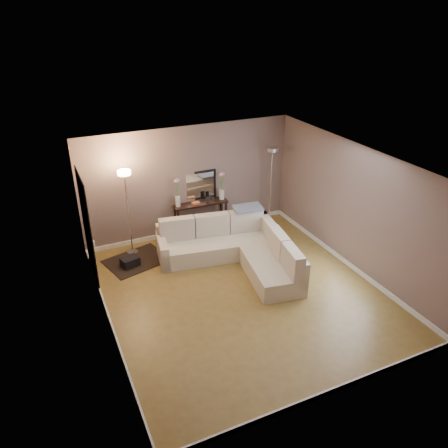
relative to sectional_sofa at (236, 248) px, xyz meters
name	(u,v)px	position (x,y,z in m)	size (l,w,h in m)	color
floor	(241,292)	(-0.39, -1.05, -0.34)	(5.00, 5.50, 0.01)	olive
ceiling	(244,163)	(-0.39, -1.05, 2.27)	(5.00, 5.50, 0.01)	white
wall_back	(189,181)	(-0.39, 1.71, 0.97)	(5.00, 0.02, 2.60)	#79625D
wall_front	(339,324)	(-0.39, -3.81, 0.97)	(5.00, 0.02, 2.60)	#79625D
wall_left	(101,263)	(-2.90, -1.05, 0.97)	(0.02, 5.50, 2.60)	#79625D
wall_right	(354,208)	(2.12, -1.05, 0.97)	(0.02, 5.50, 2.60)	#79625D
baseboard_back	(191,230)	(-0.39, 1.68, -0.28)	(5.00, 0.03, 0.10)	white
baseboard_front	(327,393)	(-0.39, -3.79, -0.28)	(5.00, 0.03, 0.10)	white
baseboard_left	(111,325)	(-2.88, -1.05, -0.28)	(0.03, 5.50, 0.10)	white
baseboard_right	(345,262)	(2.09, -1.05, -0.28)	(0.03, 5.50, 0.10)	white
doorway	(87,229)	(-2.87, 0.65, 0.77)	(0.02, 1.20, 2.20)	black
switch_plate	(94,244)	(-2.87, -0.20, 0.87)	(0.02, 0.08, 0.12)	white
sectional_sofa	(236,248)	(0.00, 0.00, 0.00)	(2.64, 2.80, 0.89)	beige
throw_blanket	(248,208)	(0.55, 0.55, 0.61)	(0.64, 0.37, 0.05)	slate
console_table	(197,216)	(-0.27, 1.55, 0.12)	(1.30, 0.39, 0.79)	black
leaning_mirror	(198,186)	(-0.18, 1.71, 0.83)	(0.91, 0.08, 0.71)	black
table_decor	(201,202)	(-0.19, 1.51, 0.50)	(0.55, 0.13, 0.13)	orange
flower_vase_left	(177,195)	(-0.73, 1.57, 0.76)	(0.15, 0.12, 0.68)	silver
flower_vase_right	(222,188)	(0.36, 1.53, 0.76)	(0.15, 0.12, 0.68)	silver
floor_lamp_lit	(127,196)	(-1.94, 1.29, 1.04)	(0.34, 0.34, 1.93)	silver
floor_lamp_unlit	(271,171)	(1.58, 1.35, 1.06)	(0.35, 0.35, 1.96)	silver
charcoal_rug	(137,260)	(-1.94, 0.90, -0.32)	(1.26, 0.95, 0.02)	black
black_bag	(130,263)	(-2.12, 0.75, -0.24)	(0.36, 0.25, 0.23)	black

